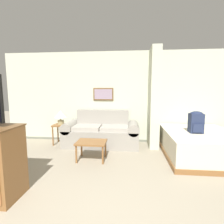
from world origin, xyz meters
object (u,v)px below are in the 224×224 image
Objects in this scene: couch at (101,133)px; bed at (199,144)px; backpack at (196,122)px; coffee_table at (91,144)px; table_lamp at (61,115)px.

couch is 1.05× the size of bed.
backpack is (2.22, -0.67, 0.47)m from couch.
coffee_table is (-0.05, -1.03, 0.01)m from couch.
backpack reaches higher than couch.
backpack is (2.28, 0.36, 0.46)m from coffee_table.
table_lamp is 3.58m from bed.
coffee_table is at bearing -43.32° from table_lamp.
table_lamp is (-1.08, 1.02, 0.46)m from coffee_table.
table_lamp is 3.43m from backpack.
backpack reaches higher than table_lamp.
couch is at bearing 166.29° from bed.
couch reaches higher than bed.
coffee_table is 2.46m from bed.
bed is at bearing 35.68° from backpack.
coffee_table is 2.35m from backpack.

